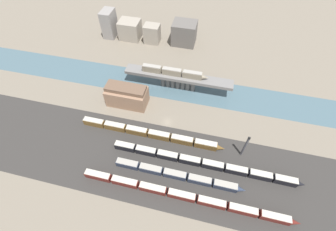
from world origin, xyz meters
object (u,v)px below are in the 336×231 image
train_yard_near (185,196)px  warehouse_building (127,95)px  train_on_bridge (174,72)px  train_yard_far (204,163)px  signal_tower (245,147)px  train_yard_outer (150,134)px  train_yard_mid (178,175)px

train_yard_near → warehouse_building: size_ratio=4.11×
train_on_bridge → warehouse_building: train_on_bridge is taller
train_yard_far → signal_tower: (16.93, 9.85, 5.39)m
train_yard_far → train_yard_outer: bearing=160.7°
train_yard_near → warehouse_building: bearing=132.2°
train_yard_near → train_yard_outer: (-22.81, 26.83, 0.07)m
train_yard_outer → warehouse_building: bearing=134.7°
train_on_bridge → train_yard_near: size_ratio=0.42×
warehouse_building → signal_tower: (64.13, -19.02, 1.35)m
train_yard_mid → warehouse_building: bearing=134.6°
train_on_bridge → train_yard_near: 67.70m
train_on_bridge → train_yard_far: (24.69, -47.40, -9.77)m
train_on_bridge → signal_tower: signal_tower is taller
train_yard_near → train_yard_far: bearing=71.3°
warehouse_building → train_yard_outer: bearing=-45.3°
train_yard_near → train_yard_outer: train_yard_outer is taller
train_on_bridge → warehouse_building: bearing=-140.5°
train_yard_near → train_yard_far: size_ratio=1.04×
train_on_bridge → train_yard_mid: 58.45m
train_yard_mid → train_yard_far: 13.40m
train_yard_far → train_on_bridge: bearing=117.5°
train_yard_mid → train_yard_far: size_ratio=0.67×
train_yard_mid → train_on_bridge: bearing=104.3°
train_yard_mid → signal_tower: (27.36, 18.26, 5.52)m
train_on_bridge → signal_tower: (41.63, -37.55, -4.38)m
train_yard_near → warehouse_building: (-41.51, 45.71, 4.04)m
train_on_bridge → train_yard_far: 54.33m
train_yard_near → signal_tower: size_ratio=6.12×
train_yard_far → train_yard_outer: 30.20m
train_yard_far → warehouse_building: 55.47m
train_yard_near → train_yard_far: train_yard_far is taller
train_yard_far → train_yard_outer: train_yard_outer is taller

